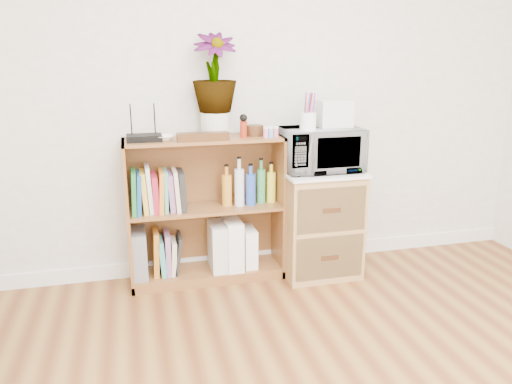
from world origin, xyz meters
name	(u,v)px	position (x,y,z in m)	size (l,w,h in m)	color
skirting_board	(253,258)	(0.00, 2.24, 0.05)	(4.00, 0.02, 0.10)	white
bookshelf	(206,210)	(-0.35, 2.10, 0.47)	(1.00, 0.30, 0.95)	brown
wicker_unit	(318,223)	(0.40, 2.02, 0.35)	(0.50, 0.45, 0.70)	#9E7542
microwave	(321,149)	(0.40, 2.02, 0.86)	(0.50, 0.34, 0.28)	silver
pen_cup	(308,122)	(0.28, 1.94, 1.05)	(0.10, 0.10, 0.11)	white
small_appliance	(333,113)	(0.50, 2.07, 1.08)	(0.22, 0.18, 0.17)	silver
router	(144,138)	(-0.71, 2.08, 0.97)	(0.21, 0.14, 0.04)	black
white_bowl	(163,138)	(-0.60, 2.07, 0.97)	(0.13, 0.13, 0.03)	white
plant_pot	(216,125)	(-0.27, 2.12, 1.03)	(0.18, 0.18, 0.16)	silver
potted_plant	(214,73)	(-0.27, 2.12, 1.34)	(0.27, 0.27, 0.48)	#28652D
trinket_box	(203,137)	(-0.37, 2.00, 0.98)	(0.31, 0.08, 0.05)	#371F0F
kokeshi_doll	(243,129)	(-0.11, 2.06, 1.00)	(0.04, 0.04, 0.10)	maroon
wooden_bowl	(254,130)	(-0.02, 2.11, 0.98)	(0.11, 0.11, 0.07)	#341B0E
paint_jars	(271,133)	(0.06, 2.01, 0.98)	(0.11, 0.04, 0.05)	pink
file_box	(139,253)	(-0.79, 2.10, 0.22)	(0.09, 0.24, 0.30)	slate
magazine_holder_left	(217,246)	(-0.28, 2.09, 0.23)	(0.10, 0.25, 0.31)	silver
magazine_holder_mid	(232,243)	(-0.18, 2.09, 0.24)	(0.11, 0.27, 0.33)	white
magazine_holder_right	(248,246)	(-0.07, 2.09, 0.20)	(0.08, 0.21, 0.26)	white
cookbooks	(158,191)	(-0.65, 2.10, 0.63)	(0.33, 0.20, 0.30)	#1F7532
liquor_bottles	(255,183)	(-0.02, 2.10, 0.64)	(0.44, 0.07, 0.31)	orange
lower_books	(166,254)	(-0.62, 2.10, 0.20)	(0.19, 0.19, 0.30)	#B87020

